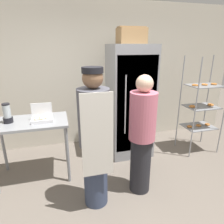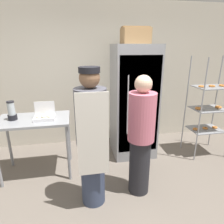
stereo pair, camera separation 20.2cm
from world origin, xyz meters
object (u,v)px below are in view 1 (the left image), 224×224
refrigerator (130,102)px  baking_rack (201,106)px  cardboard_storage_box (131,36)px  person_customer (142,136)px  person_baker (95,139)px  donut_box (42,118)px  blender_pitcher (7,114)px

refrigerator → baking_rack: size_ratio=1.11×
cardboard_storage_box → person_customer: size_ratio=0.27×
refrigerator → person_baker: 1.43m
baking_rack → person_customer: (-1.53, -0.79, -0.05)m
baking_rack → donut_box: (-2.80, -0.14, 0.08)m
refrigerator → cardboard_storage_box: 1.12m
baking_rack → blender_pitcher: bearing=-179.0°
blender_pitcher → person_customer: person_customer is taller
person_baker → donut_box: bearing=130.3°
cardboard_storage_box → blender_pitcher: bearing=-171.7°
blender_pitcher → cardboard_storage_box: cardboard_storage_box is taller
donut_box → baking_rack: bearing=2.9°
refrigerator → person_customer: 1.09m
refrigerator → cardboard_storage_box: cardboard_storage_box is taller
cardboard_storage_box → person_baker: (-0.83, -1.10, -1.20)m
donut_box → cardboard_storage_box: (1.46, 0.36, 1.14)m
donut_box → person_baker: 0.97m
refrigerator → blender_pitcher: (-1.94, -0.32, 0.05)m
blender_pitcher → cardboard_storage_box: bearing=8.3°
blender_pitcher → person_baker: (1.08, -0.82, -0.14)m
donut_box → person_customer: 1.43m
donut_box → person_customer: person_customer is taller
person_baker → person_customer: 0.65m
blender_pitcher → cardboard_storage_box: (1.92, 0.28, 1.06)m
refrigerator → person_baker: (-0.86, -1.14, -0.08)m
baking_rack → donut_box: size_ratio=6.06×
baking_rack → person_baker: size_ratio=1.03×
baking_rack → person_customer: 1.73m
refrigerator → person_baker: bearing=-127.0°
cardboard_storage_box → person_baker: cardboard_storage_box is taller
donut_box → person_baker: (0.62, -0.74, -0.06)m
baking_rack → person_customer: bearing=-152.6°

